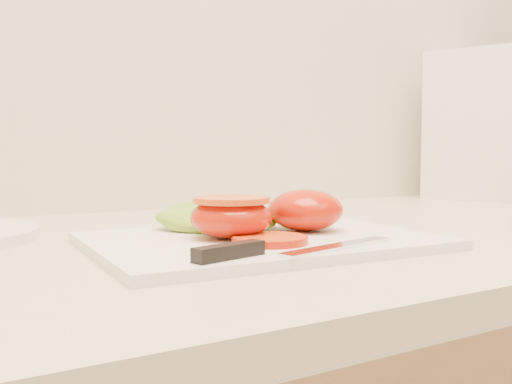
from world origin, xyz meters
TOP-DOWN VIEW (x-y plane):
  - cutting_board at (-0.56, 1.59)m, footprint 0.35×0.26m
  - tomato_half_dome at (-0.50, 1.60)m, footprint 0.08×0.08m
  - tomato_half_cut at (-0.60, 1.60)m, footprint 0.08×0.08m
  - tomato_slice_0 at (-0.58, 1.55)m, footprint 0.07×0.07m
  - lettuce_leaf_0 at (-0.57, 1.66)m, footprint 0.17×0.15m
  - knife at (-0.61, 1.50)m, footprint 0.21×0.05m
  - appliance at (0.17, 1.85)m, footprint 0.28×0.31m

SIDE VIEW (x-z plane):
  - cutting_board at x=-0.56m, z-range 0.93..0.94m
  - tomato_slice_0 at x=-0.58m, z-range 0.94..0.95m
  - knife at x=-0.61m, z-range 0.94..0.95m
  - lettuce_leaf_0 at x=-0.57m, z-range 0.94..0.97m
  - tomato_half_cut at x=-0.60m, z-range 0.94..0.98m
  - tomato_half_dome at x=-0.50m, z-range 0.94..0.99m
  - appliance at x=0.17m, z-range 0.93..1.23m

